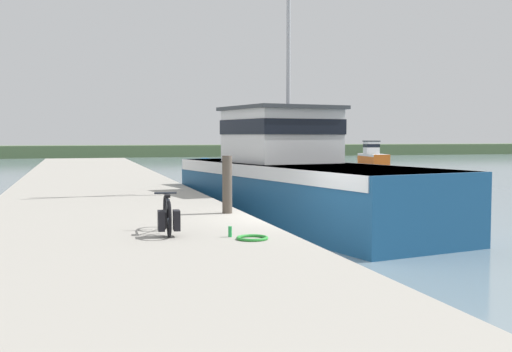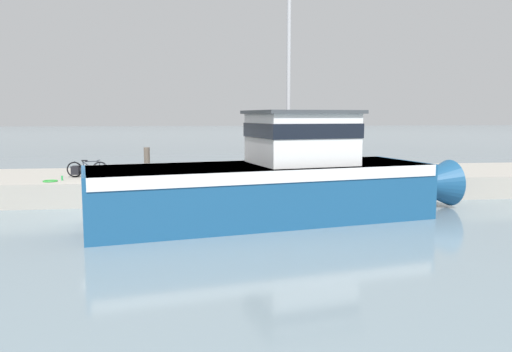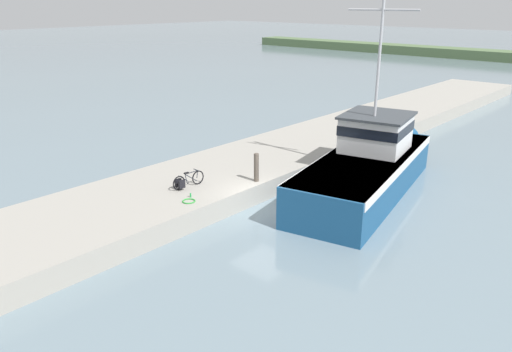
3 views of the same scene
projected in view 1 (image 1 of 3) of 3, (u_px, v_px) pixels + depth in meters
ground_plane at (297, 258)px, 14.84m from camera, size 320.00×320.00×0.00m
dock_pier at (117, 245)px, 13.70m from camera, size 6.19×80.00×0.97m
far_shoreline at (329, 150)px, 91.17m from camera, size 180.00×5.00×1.52m
fishing_boat_main at (294, 179)px, 20.80m from camera, size 6.05×14.08×10.43m
boat_orange_near at (372, 157)px, 60.46m from camera, size 2.14×5.75×2.33m
bicycle_touring at (168, 216)px, 12.08m from camera, size 0.50×1.76×0.74m
mooring_post at (227, 185)px, 15.29m from camera, size 0.24×0.24×1.38m
hose_coil at (252, 238)px, 11.48m from camera, size 0.57×0.57×0.05m
water_bottle_on_curb at (230, 232)px, 11.76m from camera, size 0.07×0.07×0.19m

